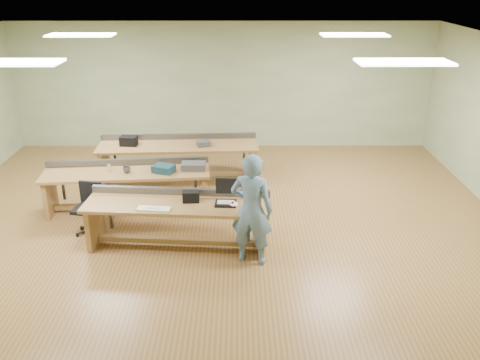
# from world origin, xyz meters

# --- Properties ---
(floor) EXTENTS (10.00, 10.00, 0.00)m
(floor) POSITION_xyz_m (0.00, 0.00, 0.00)
(floor) COLOR olive
(floor) RESTS_ON ground
(ceiling) EXTENTS (10.00, 10.00, 0.00)m
(ceiling) POSITION_xyz_m (0.00, 0.00, 3.00)
(ceiling) COLOR silver
(ceiling) RESTS_ON wall_back
(wall_back) EXTENTS (10.00, 0.04, 3.00)m
(wall_back) POSITION_xyz_m (0.00, 4.00, 1.50)
(wall_back) COLOR #A5B68A
(wall_back) RESTS_ON floor
(wall_front) EXTENTS (10.00, 0.04, 3.00)m
(wall_front) POSITION_xyz_m (0.00, -4.00, 1.50)
(wall_front) COLOR #A5B68A
(wall_front) RESTS_ON floor
(fluor_panels) EXTENTS (6.20, 3.50, 0.03)m
(fluor_panels) POSITION_xyz_m (0.00, 0.00, 2.97)
(fluor_panels) COLOR white
(fluor_panels) RESTS_ON ceiling
(workbench_front) EXTENTS (2.91, 0.99, 0.86)m
(workbench_front) POSITION_xyz_m (-0.57, -0.98, 0.56)
(workbench_front) COLOR olive
(workbench_front) RESTS_ON floor
(workbench_mid) EXTENTS (3.00, 1.04, 0.86)m
(workbench_mid) POSITION_xyz_m (-1.63, 0.36, 0.56)
(workbench_mid) COLOR olive
(workbench_mid) RESTS_ON floor
(workbench_back) EXTENTS (3.30, 1.02, 0.86)m
(workbench_back) POSITION_xyz_m (-0.87, 1.86, 0.57)
(workbench_back) COLOR olive
(workbench_back) RESTS_ON floor
(person) EXTENTS (0.72, 0.57, 1.72)m
(person) POSITION_xyz_m (0.56, -1.47, 0.86)
(person) COLOR #627EA1
(person) RESTS_ON floor
(laptop_base) EXTENTS (0.34, 0.28, 0.04)m
(laptop_base) POSITION_xyz_m (0.18, -1.05, 0.77)
(laptop_base) COLOR black
(laptop_base) RESTS_ON workbench_front
(laptop_screen) EXTENTS (0.32, 0.03, 0.25)m
(laptop_screen) POSITION_xyz_m (0.19, -0.93, 1.00)
(laptop_screen) COLOR black
(laptop_screen) RESTS_ON laptop_base
(keyboard) EXTENTS (0.51, 0.22, 0.03)m
(keyboard) POSITION_xyz_m (-0.89, -1.24, 0.76)
(keyboard) COLOR silver
(keyboard) RESTS_ON workbench_front
(trackball_mouse) EXTENTS (0.17, 0.19, 0.07)m
(trackball_mouse) POSITION_xyz_m (0.30, -1.12, 0.78)
(trackball_mouse) COLOR white
(trackball_mouse) RESTS_ON workbench_front
(camera_bag) EXTENTS (0.26, 0.17, 0.17)m
(camera_bag) POSITION_xyz_m (-0.36, -0.95, 0.84)
(camera_bag) COLOR black
(camera_bag) RESTS_ON workbench_front
(task_chair) EXTENTS (0.54, 0.54, 0.85)m
(task_chair) POSITION_xyz_m (-2.10, -0.52, 0.31)
(task_chair) COLOR black
(task_chair) RESTS_ON floor
(parts_bin_teal) EXTENTS (0.43, 0.38, 0.12)m
(parts_bin_teal) POSITION_xyz_m (-0.95, 0.31, 0.81)
(parts_bin_teal) COLOR #143342
(parts_bin_teal) RESTS_ON workbench_mid
(parts_bin_grey) EXTENTS (0.43, 0.28, 0.12)m
(parts_bin_grey) POSITION_xyz_m (-0.43, 0.45, 0.81)
(parts_bin_grey) COLOR #3D3D40
(parts_bin_grey) RESTS_ON workbench_mid
(mug) EXTENTS (0.16, 0.16, 0.11)m
(mug) POSITION_xyz_m (-1.60, 0.29, 0.80)
(mug) COLOR #3D3D40
(mug) RESTS_ON workbench_mid
(drinks_can) EXTENTS (0.08, 0.08, 0.12)m
(drinks_can) POSITION_xyz_m (-1.92, 0.35, 0.81)
(drinks_can) COLOR silver
(drinks_can) RESTS_ON workbench_mid
(storage_box_back) EXTENTS (0.35, 0.27, 0.19)m
(storage_box_back) POSITION_xyz_m (-1.86, 1.80, 0.84)
(storage_box_back) COLOR black
(storage_box_back) RESTS_ON workbench_back
(tray_back) EXTENTS (0.31, 0.27, 0.11)m
(tray_back) POSITION_xyz_m (-0.34, 1.75, 0.80)
(tray_back) COLOR #3D3D40
(tray_back) RESTS_ON workbench_back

